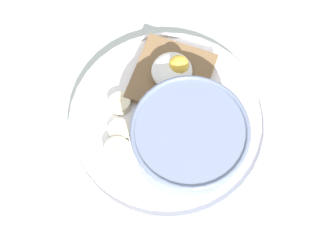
{
  "coord_description": "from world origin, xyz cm",
  "views": [
    {
      "loc": [
        -20.74,
        0.6,
        60.0
      ],
      "look_at": [
        0.0,
        0.0,
        5.0
      ],
      "focal_mm": 50.0,
      "sensor_mm": 36.0,
      "label": 1
    }
  ],
  "objects_px": {
    "toast_slice": "(172,77)",
    "banana_slice_front": "(120,131)",
    "banana_slice_back": "(120,103)",
    "banana_slice_left": "(117,151)",
    "oatmeal_bowl": "(189,139)",
    "poached_egg": "(173,70)"
  },
  "relations": [
    {
      "from": "oatmeal_bowl",
      "to": "toast_slice",
      "type": "xyz_separation_m",
      "value": [
        0.09,
        0.02,
        -0.02
      ]
    },
    {
      "from": "poached_egg",
      "to": "banana_slice_left",
      "type": "relative_size",
      "value": 1.42
    },
    {
      "from": "banana_slice_left",
      "to": "banana_slice_back",
      "type": "distance_m",
      "value": 0.06
    },
    {
      "from": "oatmeal_bowl",
      "to": "banana_slice_front",
      "type": "relative_size",
      "value": 3.38
    },
    {
      "from": "banana_slice_left",
      "to": "banana_slice_back",
      "type": "height_order",
      "value": "same"
    },
    {
      "from": "poached_egg",
      "to": "banana_slice_front",
      "type": "bearing_deg",
      "value": 135.81
    },
    {
      "from": "toast_slice",
      "to": "banana_slice_back",
      "type": "relative_size",
      "value": 3.27
    },
    {
      "from": "toast_slice",
      "to": "banana_slice_left",
      "type": "distance_m",
      "value": 0.12
    },
    {
      "from": "poached_egg",
      "to": "banana_slice_back",
      "type": "distance_m",
      "value": 0.08
    },
    {
      "from": "banana_slice_front",
      "to": "banana_slice_left",
      "type": "height_order",
      "value": "banana_slice_left"
    },
    {
      "from": "banana_slice_left",
      "to": "banana_slice_back",
      "type": "xyz_separation_m",
      "value": [
        0.06,
        -0.0,
        -0.0
      ]
    },
    {
      "from": "oatmeal_bowl",
      "to": "banana_slice_front",
      "type": "height_order",
      "value": "oatmeal_bowl"
    },
    {
      "from": "banana_slice_front",
      "to": "banana_slice_left",
      "type": "relative_size",
      "value": 1.1
    },
    {
      "from": "poached_egg",
      "to": "banana_slice_front",
      "type": "height_order",
      "value": "poached_egg"
    },
    {
      "from": "banana_slice_front",
      "to": "banana_slice_left",
      "type": "xyz_separation_m",
      "value": [
        -0.03,
        0.0,
        0.0
      ]
    },
    {
      "from": "oatmeal_bowl",
      "to": "poached_egg",
      "type": "relative_size",
      "value": 2.62
    },
    {
      "from": "toast_slice",
      "to": "banana_slice_front",
      "type": "xyz_separation_m",
      "value": [
        -0.07,
        0.07,
        -0.0
      ]
    },
    {
      "from": "banana_slice_front",
      "to": "banana_slice_back",
      "type": "height_order",
      "value": "banana_slice_back"
    },
    {
      "from": "oatmeal_bowl",
      "to": "banana_slice_front",
      "type": "bearing_deg",
      "value": 75.61
    },
    {
      "from": "banana_slice_left",
      "to": "poached_egg",
      "type": "bearing_deg",
      "value": -36.24
    },
    {
      "from": "toast_slice",
      "to": "banana_slice_front",
      "type": "height_order",
      "value": "toast_slice"
    },
    {
      "from": "toast_slice",
      "to": "banana_slice_left",
      "type": "xyz_separation_m",
      "value": [
        -0.1,
        0.07,
        -0.0
      ]
    }
  ]
}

